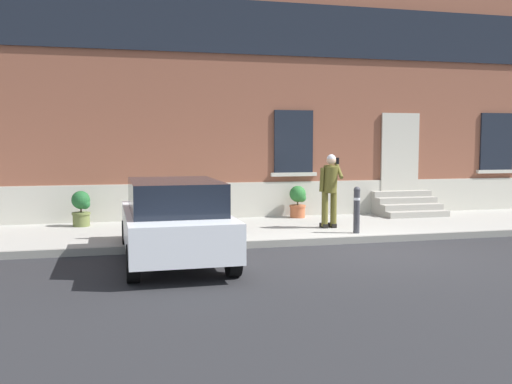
{
  "coord_description": "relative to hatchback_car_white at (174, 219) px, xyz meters",
  "views": [
    {
      "loc": [
        -4.95,
        -10.36,
        2.17
      ],
      "look_at": [
        -1.97,
        1.6,
        1.1
      ],
      "focal_mm": 40.01,
      "sensor_mm": 36.0,
      "label": 1
    }
  ],
  "objects": [
    {
      "name": "planter_terracotta",
      "position": [
        3.76,
        4.27,
        -0.18
      ],
      "size": [
        0.44,
        0.44,
        0.86
      ],
      "color": "#B25B38",
      "rests_on": "sidewalk"
    },
    {
      "name": "planter_charcoal",
      "position": [
        0.97,
        4.27,
        -0.18
      ],
      "size": [
        0.44,
        0.44,
        0.86
      ],
      "color": "#2D2D30",
      "rests_on": "sidewalk"
    },
    {
      "name": "entrance_stoop",
      "position": [
        6.95,
        4.18,
        -0.4
      ],
      "size": [
        1.78,
        1.28,
        0.64
      ],
      "color": "#9E998E",
      "rests_on": "sidewalk"
    },
    {
      "name": "hatchback_car_white",
      "position": [
        0.0,
        0.0,
        0.0
      ],
      "size": [
        1.82,
        4.08,
        1.5
      ],
      "color": "white",
      "rests_on": "ground"
    },
    {
      "name": "ground_plane",
      "position": [
        3.91,
        0.06,
        -0.79
      ],
      "size": [
        80.0,
        80.0,
        0.0
      ],
      "primitive_type": "plane",
      "color": "#232326"
    },
    {
      "name": "bollard_near_person",
      "position": [
        4.2,
        1.41,
        -0.08
      ],
      "size": [
        0.15,
        0.15,
        1.04
      ],
      "color": "#333338",
      "rests_on": "sidewalk"
    },
    {
      "name": "curb_edge",
      "position": [
        3.91,
        1.0,
        -0.71
      ],
      "size": [
        24.0,
        0.12,
        0.15
      ],
      "primitive_type": "cube",
      "color": "gray",
      "rests_on": "ground"
    },
    {
      "name": "person_on_phone",
      "position": [
        3.89,
        2.26,
        0.36
      ],
      "size": [
        0.51,
        0.49,
        1.75
      ],
      "rotation": [
        0.0,
        0.0,
        0.23
      ],
      "color": "#514C1E",
      "rests_on": "sidewalk"
    },
    {
      "name": "building_facade",
      "position": [
        3.92,
        5.35,
        2.94
      ],
      "size": [
        24.0,
        1.52,
        7.5
      ],
      "color": "brown",
      "rests_on": "ground"
    },
    {
      "name": "planter_olive",
      "position": [
        -1.83,
        3.99,
        -0.18
      ],
      "size": [
        0.44,
        0.44,
        0.86
      ],
      "color": "#606B38",
      "rests_on": "sidewalk"
    },
    {
      "name": "bollard_far_left",
      "position": [
        0.94,
        1.41,
        -0.08
      ],
      "size": [
        0.15,
        0.15,
        1.04
      ],
      "color": "#333338",
      "rests_on": "sidewalk"
    },
    {
      "name": "sidewalk",
      "position": [
        3.91,
        2.86,
        -0.71
      ],
      "size": [
        24.0,
        3.6,
        0.15
      ],
      "primitive_type": "cube",
      "color": "#99968E",
      "rests_on": "ground"
    }
  ]
}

